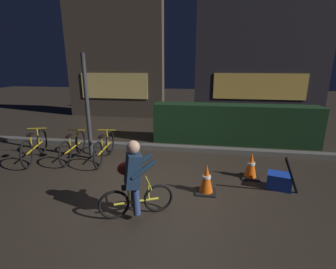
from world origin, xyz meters
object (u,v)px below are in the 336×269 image
at_px(blue_crate, 279,181).
at_px(cyclist, 134,178).
at_px(parked_bike_leftmost, 35,147).
at_px(traffic_cone_near, 206,179).
at_px(closed_umbrella, 292,176).
at_px(street_post, 87,109).
at_px(parked_bike_left_mid, 73,147).
at_px(traffic_cone_far, 251,166).
at_px(parked_bike_center_left, 105,148).

height_order(blue_crate, cyclist, cyclist).
height_order(parked_bike_leftmost, traffic_cone_near, parked_bike_leftmost).
height_order(parked_bike_leftmost, closed_umbrella, closed_umbrella).
distance_m(street_post, closed_umbrella, 4.66).
bearing_deg(street_post, cyclist, -50.62).
relative_size(cyclist, closed_umbrella, 1.47).
height_order(parked_bike_left_mid, traffic_cone_far, parked_bike_left_mid).
bearing_deg(closed_umbrella, cyclist, -10.91).
height_order(traffic_cone_near, closed_umbrella, closed_umbrella).
relative_size(parked_bike_center_left, blue_crate, 3.59).
bearing_deg(traffic_cone_near, closed_umbrella, 5.66).
relative_size(blue_crate, cyclist, 0.35).
bearing_deg(parked_bike_center_left, street_post, 74.39).
bearing_deg(blue_crate, parked_bike_left_mid, 170.29).
distance_m(street_post, blue_crate, 4.54).
xyz_separation_m(parked_bike_center_left, blue_crate, (3.90, -0.83, -0.18)).
xyz_separation_m(parked_bike_leftmost, traffic_cone_far, (5.16, -0.20, -0.07)).
bearing_deg(parked_bike_leftmost, cyclist, -137.48).
relative_size(traffic_cone_near, blue_crate, 1.28).
xyz_separation_m(parked_bike_center_left, closed_umbrella, (4.03, -1.08, 0.05)).
distance_m(parked_bike_leftmost, traffic_cone_far, 5.16).
relative_size(traffic_cone_far, cyclist, 0.45).
height_order(street_post, closed_umbrella, street_post).
height_order(parked_bike_left_mid, cyclist, cyclist).
xyz_separation_m(parked_bike_left_mid, parked_bike_center_left, (0.82, 0.02, 0.01)).
bearing_deg(cyclist, street_post, 104.23).
xyz_separation_m(parked_bike_center_left, traffic_cone_far, (3.43, -0.43, -0.06)).
distance_m(parked_bike_left_mid, traffic_cone_far, 4.27).
relative_size(street_post, traffic_cone_near, 4.58).
bearing_deg(traffic_cone_far, parked_bike_leftmost, 177.81).
bearing_deg(parked_bike_leftmost, traffic_cone_far, -108.65).
relative_size(parked_bike_left_mid, cyclist, 1.22).
distance_m(traffic_cone_far, cyclist, 2.66).
height_order(parked_bike_leftmost, cyclist, cyclist).
distance_m(traffic_cone_near, traffic_cone_far, 1.21).
bearing_deg(parked_bike_left_mid, traffic_cone_far, -101.69).
bearing_deg(street_post, blue_crate, -11.82).
bearing_deg(traffic_cone_far, parked_bike_center_left, 172.78).
bearing_deg(parked_bike_left_mid, parked_bike_leftmost, 97.26).
bearing_deg(cyclist, traffic_cone_near, 13.46).
distance_m(parked_bike_leftmost, parked_bike_center_left, 1.74).
distance_m(blue_crate, closed_umbrella, 0.37).
relative_size(parked_bike_left_mid, parked_bike_center_left, 0.96).
height_order(parked_bike_leftmost, blue_crate, parked_bike_leftmost).
bearing_deg(parked_bike_left_mid, street_post, -84.12).
distance_m(parked_bike_left_mid, cyclist, 3.07).
xyz_separation_m(street_post, closed_umbrella, (4.42, -1.15, -0.90)).
distance_m(parked_bike_leftmost, cyclist, 3.66).
xyz_separation_m(traffic_cone_far, closed_umbrella, (0.60, -0.65, 0.12)).
relative_size(street_post, parked_bike_left_mid, 1.70).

